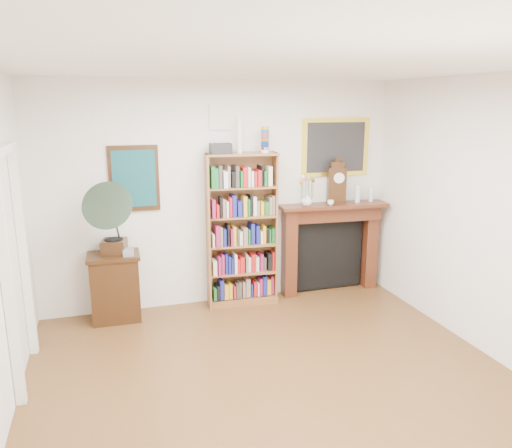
{
  "coord_description": "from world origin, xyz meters",
  "views": [
    {
      "loc": [
        -1.4,
        -3.51,
        2.52
      ],
      "look_at": [
        0.18,
        1.6,
        1.22
      ],
      "focal_mm": 35.0,
      "sensor_mm": 36.0,
      "label": 1
    }
  ],
  "objects_px": {
    "bookshelf": "(242,221)",
    "bottle_left": "(358,194)",
    "cd_stack": "(128,252)",
    "bottle_right": "(371,194)",
    "teacup": "(331,203)",
    "side_cabinet": "(115,287)",
    "fireplace": "(330,239)",
    "flower_vase": "(307,200)",
    "gramophone": "(112,214)",
    "mantel_clock": "(337,183)"
  },
  "relations": [
    {
      "from": "bottle_left",
      "to": "bottle_right",
      "type": "bearing_deg",
      "value": 4.58
    },
    {
      "from": "bookshelf",
      "to": "gramophone",
      "type": "xyz_separation_m",
      "value": [
        -1.55,
        -0.18,
        0.23
      ]
    },
    {
      "from": "gramophone",
      "to": "bottle_left",
      "type": "distance_m",
      "value": 3.16
    },
    {
      "from": "bottle_right",
      "to": "bottle_left",
      "type": "bearing_deg",
      "value": -175.42
    },
    {
      "from": "bookshelf",
      "to": "flower_vase",
      "type": "distance_m",
      "value": 0.9
    },
    {
      "from": "bottle_right",
      "to": "bookshelf",
      "type": "bearing_deg",
      "value": -179.53
    },
    {
      "from": "fireplace",
      "to": "flower_vase",
      "type": "xyz_separation_m",
      "value": [
        -0.38,
        -0.08,
        0.57
      ]
    },
    {
      "from": "side_cabinet",
      "to": "bottle_right",
      "type": "relative_size",
      "value": 4.05
    },
    {
      "from": "mantel_clock",
      "to": "teacup",
      "type": "distance_m",
      "value": 0.29
    },
    {
      "from": "bookshelf",
      "to": "fireplace",
      "type": "bearing_deg",
      "value": 9.16
    },
    {
      "from": "bookshelf",
      "to": "cd_stack",
      "type": "distance_m",
      "value": 1.43
    },
    {
      "from": "bookshelf",
      "to": "bottle_left",
      "type": "relative_size",
      "value": 9.25
    },
    {
      "from": "cd_stack",
      "to": "gramophone",
      "type": "bearing_deg",
      "value": -170.22
    },
    {
      "from": "teacup",
      "to": "bottle_right",
      "type": "height_order",
      "value": "bottle_right"
    },
    {
      "from": "side_cabinet",
      "to": "teacup",
      "type": "height_order",
      "value": "teacup"
    },
    {
      "from": "teacup",
      "to": "bottle_left",
      "type": "xyz_separation_m",
      "value": [
        0.42,
        0.06,
        0.09
      ]
    },
    {
      "from": "gramophone",
      "to": "mantel_clock",
      "type": "distance_m",
      "value": 2.88
    },
    {
      "from": "gramophone",
      "to": "cd_stack",
      "type": "bearing_deg",
      "value": 22.62
    },
    {
      "from": "flower_vase",
      "to": "bottle_left",
      "type": "height_order",
      "value": "bottle_left"
    },
    {
      "from": "cd_stack",
      "to": "bottle_right",
      "type": "bearing_deg",
      "value": 3.08
    },
    {
      "from": "teacup",
      "to": "cd_stack",
      "type": "bearing_deg",
      "value": -177.85
    },
    {
      "from": "bottle_right",
      "to": "teacup",
      "type": "bearing_deg",
      "value": -173.11
    },
    {
      "from": "side_cabinet",
      "to": "bottle_left",
      "type": "xyz_separation_m",
      "value": [
        3.17,
        0.05,
        0.94
      ]
    },
    {
      "from": "bottle_left",
      "to": "gramophone",
      "type": "bearing_deg",
      "value": -176.69
    },
    {
      "from": "bookshelf",
      "to": "flower_vase",
      "type": "height_order",
      "value": "bookshelf"
    },
    {
      "from": "flower_vase",
      "to": "bottle_right",
      "type": "distance_m",
      "value": 0.94
    },
    {
      "from": "mantel_clock",
      "to": "bottle_left",
      "type": "distance_m",
      "value": 0.32
    },
    {
      "from": "bookshelf",
      "to": "mantel_clock",
      "type": "relative_size",
      "value": 4.06
    },
    {
      "from": "bottle_left",
      "to": "bottle_right",
      "type": "height_order",
      "value": "bottle_left"
    },
    {
      "from": "fireplace",
      "to": "bottle_right",
      "type": "distance_m",
      "value": 0.82
    },
    {
      "from": "fireplace",
      "to": "cd_stack",
      "type": "distance_m",
      "value": 2.67
    },
    {
      "from": "side_cabinet",
      "to": "fireplace",
      "type": "xyz_separation_m",
      "value": [
        2.82,
        0.13,
        0.32
      ]
    },
    {
      "from": "cd_stack",
      "to": "flower_vase",
      "type": "height_order",
      "value": "flower_vase"
    },
    {
      "from": "side_cabinet",
      "to": "mantel_clock",
      "type": "xyz_separation_m",
      "value": [
        2.88,
        0.11,
        1.08
      ]
    },
    {
      "from": "fireplace",
      "to": "teacup",
      "type": "bearing_deg",
      "value": -114.42
    },
    {
      "from": "bookshelf",
      "to": "gramophone",
      "type": "relative_size",
      "value": 2.51
    },
    {
      "from": "teacup",
      "to": "side_cabinet",
      "type": "bearing_deg",
      "value": 179.91
    },
    {
      "from": "fireplace",
      "to": "bookshelf",
      "type": "bearing_deg",
      "value": -172.71
    },
    {
      "from": "teacup",
      "to": "bottle_left",
      "type": "height_order",
      "value": "bottle_left"
    },
    {
      "from": "side_cabinet",
      "to": "flower_vase",
      "type": "bearing_deg",
      "value": 2.78
    },
    {
      "from": "mantel_clock",
      "to": "bottle_right",
      "type": "relative_size",
      "value": 2.74
    },
    {
      "from": "mantel_clock",
      "to": "teacup",
      "type": "xyz_separation_m",
      "value": [
        -0.13,
        -0.11,
        -0.23
      ]
    },
    {
      "from": "side_cabinet",
      "to": "bottle_right",
      "type": "xyz_separation_m",
      "value": [
        3.38,
        0.07,
        0.92
      ]
    },
    {
      "from": "side_cabinet",
      "to": "fireplace",
      "type": "relative_size",
      "value": 0.55
    },
    {
      "from": "mantel_clock",
      "to": "bottle_left",
      "type": "xyz_separation_m",
      "value": [
        0.29,
        -0.05,
        -0.14
      ]
    },
    {
      "from": "bottle_right",
      "to": "flower_vase",
      "type": "bearing_deg",
      "value": -178.84
    },
    {
      "from": "flower_vase",
      "to": "cd_stack",
      "type": "bearing_deg",
      "value": -176.12
    },
    {
      "from": "mantel_clock",
      "to": "teacup",
      "type": "height_order",
      "value": "mantel_clock"
    },
    {
      "from": "cd_stack",
      "to": "bottle_left",
      "type": "distance_m",
      "value": 3.04
    },
    {
      "from": "cd_stack",
      "to": "mantel_clock",
      "type": "distance_m",
      "value": 2.79
    }
  ]
}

